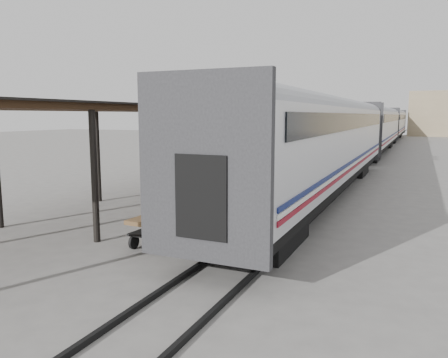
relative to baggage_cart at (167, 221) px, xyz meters
The scene contains 10 objects.
ground 1.52m from the baggage_cart, 117.55° to the left, with size 160.00×160.00×0.00m, color slate.
train 35.16m from the baggage_cart, 85.82° to the left, with size 3.45×76.01×4.01m.
canopy 25.76m from the baggage_cart, 99.09° to the left, with size 4.90×64.30×4.15m.
rails 35.31m from the baggage_cart, 85.83° to the left, with size 1.54×150.00×0.12m.
building_left 83.93m from the baggage_cart, 97.28° to the left, with size 12.00×8.00×6.00m, color tan.
baggage_cart is the anchor object (origin of this frame).
suitcase_stack 0.56m from the baggage_cart, 101.83° to the left, with size 1.32×1.10×0.58m.
luggage_tug 21.29m from the baggage_cart, 94.93° to the left, with size 1.29×1.58×1.21m.
porter 1.34m from the baggage_cart, 68.96° to the right, with size 0.68×0.44×1.86m, color navy.
pedestrian 15.60m from the baggage_cart, 104.54° to the left, with size 1.11×0.46×1.90m, color black.
Camera 1 is at (7.32, -11.98, 3.75)m, focal length 35.00 mm.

